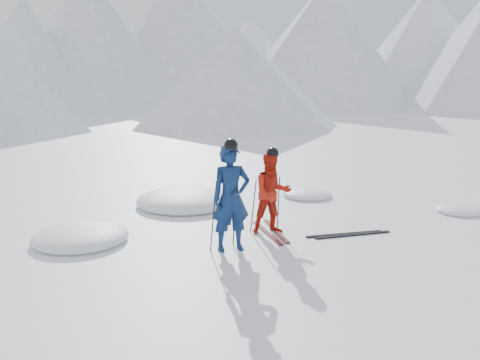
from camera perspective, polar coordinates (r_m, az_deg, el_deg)
ground at (r=11.42m, az=6.82°, el=-5.08°), size 160.00×160.00×0.00m
mountain_range at (r=45.48m, az=-19.02°, el=15.21°), size 106.15×62.94×15.53m
skier_blue at (r=9.51m, az=-1.01°, el=-2.05°), size 0.84×0.67×2.02m
skier_red at (r=10.64m, az=3.62°, el=-1.48°), size 1.01×0.90×1.71m
pole_blue_left at (r=9.56m, az=-3.01°, el=-4.08°), size 0.13×0.09×1.35m
pole_blue_right at (r=9.93m, az=-0.62°, el=-3.47°), size 0.13×0.08×1.35m
pole_red_left at (r=10.72m, az=1.51°, el=-2.93°), size 0.12×0.09×1.14m
pole_red_right at (r=11.00m, az=4.33°, el=-2.59°), size 0.12×0.08×1.14m
ski_worn_left at (r=10.78m, az=3.06°, el=-5.93°), size 0.64×1.64×0.03m
ski_worn_right at (r=10.93m, az=4.06°, el=-5.71°), size 0.75×1.60×0.03m
ski_loose_a at (r=10.90m, az=11.61°, el=-5.96°), size 1.62×0.69×0.03m
ski_loose_b at (r=10.88m, az=12.55°, el=-6.04°), size 1.64×0.63×0.03m
snow_lumps at (r=12.51m, az=-5.58°, el=-3.58°), size 9.82×6.33×0.56m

